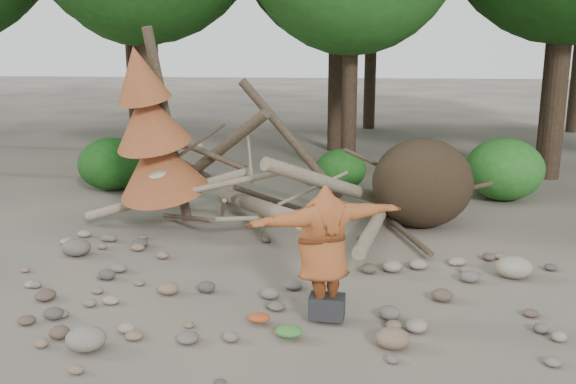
{
  "coord_description": "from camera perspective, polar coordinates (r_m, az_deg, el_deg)",
  "views": [
    {
      "loc": [
        0.87,
        -9.63,
        4.08
      ],
      "look_at": [
        -0.12,
        1.5,
        1.4
      ],
      "focal_mm": 40.0,
      "sensor_mm": 36.0,
      "label": 1
    }
  ],
  "objects": [
    {
      "name": "cloth_orange",
      "position": [
        9.57,
        -2.57,
        -11.36
      ],
      "size": [
        0.33,
        0.27,
        0.12
      ],
      "primitive_type": "ellipsoid",
      "color": "#A03D1B",
      "rests_on": "ground"
    },
    {
      "name": "deadfall_pile",
      "position": [
        14.26,
        9.56,
        0.62
      ],
      "size": [
        8.55,
        5.24,
        3.3
      ],
      "color": "#332619",
      "rests_on": "ground"
    },
    {
      "name": "bush_mid",
      "position": [
        17.78,
        4.73,
        2.02
      ],
      "size": [
        1.4,
        1.4,
        1.12
      ],
      "primitive_type": "ellipsoid",
      "color": "#205E1B",
      "rests_on": "ground"
    },
    {
      "name": "backpack",
      "position": [
        9.63,
        3.47,
        -10.46
      ],
      "size": [
        0.55,
        0.39,
        0.34
      ],
      "primitive_type": "cube",
      "rotation": [
        0.0,
        0.0,
        -0.09
      ],
      "color": "black",
      "rests_on": "ground"
    },
    {
      "name": "ground",
      "position": [
        10.49,
        -0.09,
        -9.39
      ],
      "size": [
        120.0,
        120.0,
        0.0
      ],
      "primitive_type": "plane",
      "color": "#514C44",
      "rests_on": "ground"
    },
    {
      "name": "boulder_mid_left",
      "position": [
        13.03,
        -18.3,
        -4.69
      ],
      "size": [
        0.55,
        0.5,
        0.33
      ],
      "primitive_type": "ellipsoid",
      "color": "#5B544D",
      "rests_on": "ground"
    },
    {
      "name": "boulder_front_right",
      "position": [
        8.99,
        9.27,
        -12.7
      ],
      "size": [
        0.47,
        0.42,
        0.28
      ],
      "primitive_type": "ellipsoid",
      "color": "brown",
      "rests_on": "ground"
    },
    {
      "name": "boulder_mid_right",
      "position": [
        11.94,
        19.43,
        -6.33
      ],
      "size": [
        0.63,
        0.56,
        0.38
      ],
      "primitive_type": "ellipsoid",
      "color": "gray",
      "rests_on": "ground"
    },
    {
      "name": "bush_right",
      "position": [
        17.44,
        18.67,
        1.93
      ],
      "size": [
        2.0,
        2.0,
        1.6
      ],
      "primitive_type": "ellipsoid",
      "color": "#296F22",
      "rests_on": "ground"
    },
    {
      "name": "frisbee_thrower",
      "position": [
        9.37,
        3.16,
        -5.24
      ],
      "size": [
        3.66,
        1.7,
        2.22
      ],
      "color": "brown",
      "rests_on": "ground"
    },
    {
      "name": "bush_left",
      "position": [
        18.3,
        -15.42,
        2.42
      ],
      "size": [
        1.8,
        1.8,
        1.44
      ],
      "primitive_type": "ellipsoid",
      "color": "#174A13",
      "rests_on": "ground"
    },
    {
      "name": "dead_conifer",
      "position": [
        13.73,
        -11.91,
        4.96
      ],
      "size": [
        2.06,
        2.16,
        4.35
      ],
      "color": "#4C3F30",
      "rests_on": "ground"
    },
    {
      "name": "cloth_green",
      "position": [
        9.13,
        0.08,
        -12.55
      ],
      "size": [
        0.38,
        0.32,
        0.14
      ],
      "primitive_type": "ellipsoid",
      "color": "#35702C",
      "rests_on": "ground"
    },
    {
      "name": "boulder_front_left",
      "position": [
        9.21,
        -17.52,
        -12.32
      ],
      "size": [
        0.55,
        0.49,
        0.33
      ],
      "primitive_type": "ellipsoid",
      "color": "slate",
      "rests_on": "ground"
    }
  ]
}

